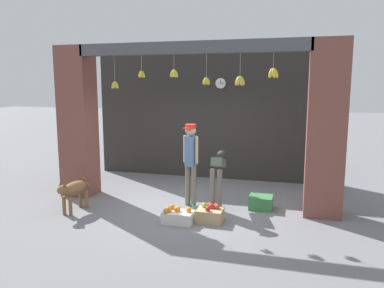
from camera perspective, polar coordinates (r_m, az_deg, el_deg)
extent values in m
plane|color=slate|center=(7.86, -0.77, -9.66)|extent=(60.00, 60.00, 0.00)
cube|color=#2D2B28|center=(10.06, 3.45, 4.22)|extent=(6.61, 0.12, 3.36)
cube|color=brown|center=(8.87, -16.97, 3.20)|extent=(0.70, 0.60, 3.36)
cube|color=brown|center=(7.52, 19.74, 2.09)|extent=(0.70, 0.60, 3.36)
cube|color=#4C4C51|center=(7.60, -0.56, 14.47)|extent=(4.71, 0.24, 0.24)
cylinder|color=#B2AD99|center=(8.14, -11.74, 11.20)|extent=(0.01, 0.01, 0.53)
ellipsoid|color=gold|center=(8.11, -11.39, 8.81)|extent=(0.11, 0.06, 0.17)
ellipsoid|color=gold|center=(8.17, -11.53, 8.80)|extent=(0.06, 0.11, 0.17)
ellipsoid|color=gold|center=(8.15, -11.93, 8.79)|extent=(0.11, 0.06, 0.17)
ellipsoid|color=gold|center=(8.09, -11.80, 8.80)|extent=(0.06, 0.11, 0.17)
cylinder|color=#B2AD99|center=(7.89, -7.71, 12.13)|extent=(0.01, 0.01, 0.32)
ellipsoid|color=yellow|center=(7.86, -7.43, 10.49)|extent=(0.10, 0.05, 0.15)
ellipsoid|color=yellow|center=(7.91, -7.57, 10.48)|extent=(0.05, 0.10, 0.15)
ellipsoid|color=yellow|center=(7.89, -7.93, 10.47)|extent=(0.10, 0.05, 0.15)
ellipsoid|color=yellow|center=(7.84, -7.79, 10.49)|extent=(0.05, 0.10, 0.15)
cylinder|color=#B2AD99|center=(7.64, -2.77, 12.39)|extent=(0.01, 0.01, 0.30)
ellipsoid|color=yellow|center=(7.61, -2.45, 10.69)|extent=(0.11, 0.06, 0.17)
ellipsoid|color=yellow|center=(7.66, -2.57, 10.68)|extent=(0.08, 0.11, 0.18)
ellipsoid|color=yellow|center=(7.66, -2.95, 10.68)|extent=(0.11, 0.09, 0.18)
ellipsoid|color=yellow|center=(7.61, -3.07, 10.69)|extent=(0.11, 0.09, 0.18)
ellipsoid|color=yellow|center=(7.58, -2.76, 10.70)|extent=(0.08, 0.11, 0.18)
cylinder|color=#B2AD99|center=(7.44, 2.20, 11.86)|extent=(0.01, 0.01, 0.46)
ellipsoid|color=yellow|center=(7.42, 2.48, 9.56)|extent=(0.10, 0.05, 0.15)
ellipsoid|color=yellow|center=(7.46, 2.39, 9.55)|extent=(0.08, 0.09, 0.16)
ellipsoid|color=yellow|center=(7.47, 2.10, 9.56)|extent=(0.08, 0.09, 0.16)
ellipsoid|color=yellow|center=(7.44, 1.90, 9.56)|extent=(0.10, 0.05, 0.15)
ellipsoid|color=yellow|center=(7.40, 1.98, 9.56)|extent=(0.08, 0.09, 0.16)
ellipsoid|color=yellow|center=(7.40, 2.27, 9.56)|extent=(0.08, 0.09, 0.16)
cylinder|color=#B2AD99|center=(7.32, 7.36, 11.93)|extent=(0.01, 0.01, 0.44)
ellipsoid|color=gold|center=(7.31, 7.69, 9.53)|extent=(0.13, 0.07, 0.20)
ellipsoid|color=gold|center=(7.35, 7.55, 9.52)|extent=(0.10, 0.12, 0.21)
ellipsoid|color=gold|center=(7.36, 7.16, 9.53)|extent=(0.10, 0.12, 0.21)
ellipsoid|color=gold|center=(7.32, 6.92, 9.54)|extent=(0.13, 0.07, 0.20)
ellipsoid|color=gold|center=(7.27, 7.07, 9.54)|extent=(0.10, 0.12, 0.21)
ellipsoid|color=gold|center=(7.27, 7.45, 9.53)|extent=(0.10, 0.12, 0.21)
cylinder|color=#B2AD99|center=(7.28, 12.32, 12.39)|extent=(0.01, 0.01, 0.30)
ellipsoid|color=yellow|center=(7.26, 12.66, 10.51)|extent=(0.13, 0.07, 0.20)
ellipsoid|color=yellow|center=(7.31, 12.40, 10.51)|extent=(0.09, 0.13, 0.21)
ellipsoid|color=yellow|center=(7.30, 11.95, 10.52)|extent=(0.12, 0.11, 0.21)
ellipsoid|color=yellow|center=(7.24, 11.92, 10.54)|extent=(0.12, 0.11, 0.21)
ellipsoid|color=yellow|center=(7.22, 12.36, 10.53)|extent=(0.09, 0.13, 0.21)
ellipsoid|color=brown|center=(7.86, -17.42, -6.40)|extent=(0.33, 0.67, 0.26)
cylinder|color=brown|center=(7.72, -18.04, -9.04)|extent=(0.07, 0.07, 0.37)
cylinder|color=brown|center=(7.81, -18.91, -8.86)|extent=(0.07, 0.07, 0.37)
cylinder|color=brown|center=(8.07, -15.77, -8.13)|extent=(0.07, 0.07, 0.37)
cylinder|color=brown|center=(8.17, -16.64, -7.97)|extent=(0.07, 0.07, 0.37)
ellipsoid|color=brown|center=(7.59, -19.15, -6.58)|extent=(0.19, 0.25, 0.17)
cone|color=brown|center=(7.53, -18.89, -5.95)|extent=(0.06, 0.06, 0.07)
cone|color=brown|center=(7.60, -19.48, -5.85)|extent=(0.06, 0.06, 0.07)
cylinder|color=brown|center=(8.12, -15.83, -5.65)|extent=(0.07, 0.21, 0.26)
cylinder|color=#6B665B|center=(7.83, 0.25, -6.50)|extent=(0.11, 0.11, 0.85)
cylinder|color=#6B665B|center=(7.89, -0.64, -6.36)|extent=(0.11, 0.11, 0.85)
cube|color=#4C7099|center=(7.70, -0.20, -1.10)|extent=(0.23, 0.21, 0.64)
cylinder|color=tan|center=(7.62, 0.71, -0.91)|extent=(0.06, 0.06, 0.56)
cylinder|color=tan|center=(7.76, -1.10, -0.74)|extent=(0.06, 0.06, 0.56)
sphere|color=tan|center=(7.63, -0.20, 2.06)|extent=(0.22, 0.22, 0.22)
cylinder|color=red|center=(7.62, -0.20, 2.75)|extent=(0.22, 0.22, 0.08)
cube|color=red|center=(7.53, -0.61, 2.42)|extent=(0.21, 0.16, 0.01)
cylinder|color=#6B665B|center=(7.57, 3.13, -7.01)|extent=(0.11, 0.11, 0.86)
cylinder|color=#6B665B|center=(7.55, 4.19, -7.07)|extent=(0.11, 0.11, 0.86)
cube|color=#4C5B4C|center=(7.72, 4.07, -2.83)|extent=(0.24, 0.64, 0.32)
sphere|color=black|center=(8.09, 4.54, -1.72)|extent=(0.21, 0.21, 0.21)
cube|color=silver|center=(7.01, -2.12, -11.09)|extent=(0.56, 0.37, 0.21)
sphere|color=orange|center=(7.12, -3.05, -9.53)|extent=(0.10, 0.10, 0.10)
sphere|color=orange|center=(7.00, -2.15, -9.86)|extent=(0.10, 0.10, 0.10)
sphere|color=orange|center=(6.94, -0.51, -10.01)|extent=(0.10, 0.10, 0.10)
sphere|color=orange|center=(6.90, -4.01, -10.13)|extent=(0.10, 0.10, 0.10)
sphere|color=orange|center=(6.96, -2.33, -9.95)|extent=(0.10, 0.10, 0.10)
sphere|color=orange|center=(6.97, -3.51, -9.95)|extent=(0.10, 0.10, 0.10)
cube|color=tan|center=(7.07, 2.76, -10.81)|extent=(0.47, 0.39, 0.24)
sphere|color=red|center=(6.92, 2.43, -9.84)|extent=(0.10, 0.10, 0.10)
sphere|color=#99B238|center=(7.12, 1.89, -9.28)|extent=(0.10, 0.10, 0.10)
sphere|color=red|center=(7.04, 3.90, -9.52)|extent=(0.10, 0.10, 0.10)
sphere|color=red|center=(7.09, 3.69, -9.37)|extent=(0.10, 0.10, 0.10)
sphere|color=red|center=(7.06, 2.92, -9.44)|extent=(0.10, 0.10, 0.10)
sphere|color=red|center=(7.14, 2.71, -9.24)|extent=(0.10, 0.10, 0.10)
cube|color=#387A42|center=(7.90, 10.45, -8.72)|extent=(0.47, 0.43, 0.26)
cylinder|color=#38934C|center=(7.40, 0.33, -10.00)|extent=(0.07, 0.07, 0.21)
cylinder|color=black|center=(7.36, 0.33, -9.13)|extent=(0.04, 0.04, 0.02)
cylinder|color=black|center=(9.93, 4.38, 9.21)|extent=(0.29, 0.01, 0.29)
cylinder|color=white|center=(9.92, 4.37, 9.21)|extent=(0.27, 0.02, 0.27)
cube|color=black|center=(9.90, 4.36, 9.38)|extent=(0.01, 0.01, 0.08)
cube|color=black|center=(9.89, 4.59, 9.21)|extent=(0.10, 0.01, 0.01)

